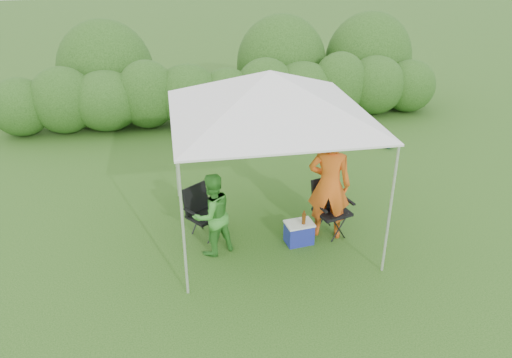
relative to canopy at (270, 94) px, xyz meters
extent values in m
plane|color=#325C1C|center=(0.00, -0.50, -2.46)|extent=(70.00, 70.00, 0.00)
ellipsoid|color=#2C571B|center=(-5.22, 5.50, -1.71)|extent=(1.50, 1.28, 1.50)
cylinder|color=#382616|center=(-5.22, 5.50, -2.31)|extent=(0.12, 0.12, 0.30)
ellipsoid|color=#2C571B|center=(-4.18, 5.50, -1.60)|extent=(1.65, 1.40, 1.73)
cylinder|color=#382616|center=(-4.18, 5.50, -2.31)|extent=(0.12, 0.12, 0.30)
ellipsoid|color=#2C571B|center=(-3.13, 5.50, -1.67)|extent=(1.80, 1.53, 1.57)
cylinder|color=#382616|center=(-3.13, 5.50, -2.31)|extent=(0.12, 0.12, 0.30)
ellipsoid|color=#2C571B|center=(-2.09, 5.50, -1.56)|extent=(1.58, 1.34, 1.80)
cylinder|color=#382616|center=(-2.09, 5.50, -2.31)|extent=(0.12, 0.12, 0.30)
ellipsoid|color=#2C571B|center=(-1.04, 5.50, -1.64)|extent=(1.73, 1.47, 1.65)
cylinder|color=#382616|center=(-1.04, 5.50, -2.31)|extent=(0.12, 0.12, 0.30)
ellipsoid|color=#2C571B|center=(0.00, 5.50, -1.71)|extent=(1.50, 1.28, 1.50)
cylinder|color=#382616|center=(0.00, 5.50, -2.31)|extent=(0.12, 0.12, 0.30)
ellipsoid|color=#2C571B|center=(1.04, 5.50, -1.60)|extent=(1.65, 1.40, 1.73)
cylinder|color=#382616|center=(1.04, 5.50, -2.31)|extent=(0.12, 0.12, 0.30)
ellipsoid|color=#2C571B|center=(2.09, 5.50, -1.67)|extent=(1.80, 1.53, 1.57)
cylinder|color=#382616|center=(2.09, 5.50, -2.31)|extent=(0.12, 0.12, 0.30)
ellipsoid|color=#2C571B|center=(3.13, 5.50, -1.56)|extent=(1.58, 1.34, 1.80)
cylinder|color=#382616|center=(3.13, 5.50, -2.31)|extent=(0.12, 0.12, 0.30)
ellipsoid|color=#2C571B|center=(4.18, 5.50, -1.64)|extent=(1.72, 1.47, 1.65)
cylinder|color=#382616|center=(4.18, 5.50, -2.31)|extent=(0.12, 0.12, 0.30)
ellipsoid|color=#2C571B|center=(5.22, 5.50, -1.71)|extent=(1.50, 1.28, 1.50)
cylinder|color=#382616|center=(5.22, 5.50, -2.31)|extent=(0.12, 0.12, 0.30)
cylinder|color=silver|center=(-1.50, -1.50, -1.41)|extent=(0.04, 0.04, 2.10)
cylinder|color=silver|center=(1.50, -1.50, -1.41)|extent=(0.04, 0.04, 2.10)
cylinder|color=silver|center=(-1.50, 1.50, -1.41)|extent=(0.04, 0.04, 2.10)
cylinder|color=silver|center=(1.50, 1.50, -1.41)|extent=(0.04, 0.04, 2.10)
cube|color=white|center=(0.00, 0.00, -0.35)|extent=(3.10, 3.10, 0.03)
pyramid|color=white|center=(0.00, 0.00, 0.02)|extent=(3.10, 3.10, 0.70)
cube|color=black|center=(1.04, -0.35, -2.03)|extent=(0.65, 0.62, 0.05)
cube|color=black|center=(0.98, -0.14, -1.74)|extent=(0.55, 0.29, 0.51)
cube|color=black|center=(0.78, -0.43, -1.85)|extent=(0.17, 0.45, 0.03)
cube|color=black|center=(1.31, -0.28, -1.85)|extent=(0.17, 0.45, 0.03)
cylinder|color=black|center=(0.89, -0.63, -2.25)|extent=(0.02, 0.02, 0.43)
cylinder|color=black|center=(1.32, -0.51, -2.25)|extent=(0.02, 0.02, 0.43)
cylinder|color=black|center=(0.76, -0.20, -2.25)|extent=(0.02, 0.02, 0.43)
cylinder|color=black|center=(1.20, -0.07, -2.25)|extent=(0.02, 0.02, 0.43)
cube|color=black|center=(-1.11, -0.04, -2.07)|extent=(0.66, 0.65, 0.05)
cube|color=black|center=(-1.24, 0.13, -1.80)|extent=(0.47, 0.40, 0.47)
cube|color=black|center=(-1.32, -0.19, -1.90)|extent=(0.28, 0.36, 0.03)
cube|color=black|center=(-0.91, 0.11, -1.90)|extent=(0.28, 0.36, 0.03)
cylinder|color=black|center=(-1.16, -0.33, -2.26)|extent=(0.02, 0.02, 0.40)
cylinder|color=black|center=(-0.82, -0.08, -2.26)|extent=(0.02, 0.02, 0.40)
cylinder|color=black|center=(-1.40, 0.01, -2.26)|extent=(0.02, 0.02, 0.40)
cylinder|color=black|center=(-1.07, 0.25, -2.26)|extent=(0.02, 0.02, 0.40)
imported|color=#E05B19|center=(0.95, -0.36, -1.50)|extent=(0.82, 0.68, 1.93)
imported|color=#3B8F2E|center=(-1.02, -0.53, -1.76)|extent=(0.84, 0.77, 1.40)
cube|color=navy|center=(0.42, -0.52, -2.28)|extent=(0.48, 0.37, 0.35)
cube|color=silver|center=(0.42, -0.52, -2.09)|extent=(0.50, 0.39, 0.03)
cylinder|color=#592D0C|center=(0.48, -0.56, -1.95)|extent=(0.07, 0.07, 0.25)
cone|color=#EFA719|center=(3.24, 3.26, -2.29)|extent=(0.40, 0.40, 0.34)
sphere|color=blue|center=(3.58, 3.03, -2.33)|extent=(0.27, 0.27, 0.27)
camera|label=1|loc=(-1.56, -7.34, 2.29)|focal=35.00mm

